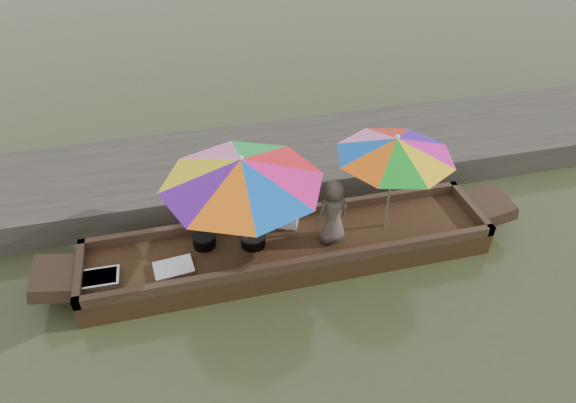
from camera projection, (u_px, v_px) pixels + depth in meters
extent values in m
plane|color=#343F23|center=(290.00, 259.00, 7.58)|extent=(80.00, 80.00, 0.00)
cube|color=#2D2B26|center=(259.00, 165.00, 9.12)|extent=(22.00, 2.20, 0.50)
cube|color=black|center=(290.00, 250.00, 7.47)|extent=(5.83, 1.20, 0.35)
cylinder|color=black|center=(204.00, 240.00, 7.26)|extent=(0.33, 0.33, 0.17)
cube|color=silver|center=(99.00, 279.00, 6.71)|extent=(0.53, 0.37, 0.09)
cube|color=silver|center=(174.00, 268.00, 6.89)|extent=(0.55, 0.41, 0.06)
cylinder|color=black|center=(253.00, 240.00, 7.27)|extent=(0.35, 0.35, 0.16)
cube|color=silver|center=(288.00, 218.00, 7.58)|extent=(0.34, 0.31, 0.26)
imported|color=#484039|center=(333.00, 212.00, 7.09)|extent=(0.56, 0.43, 1.02)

